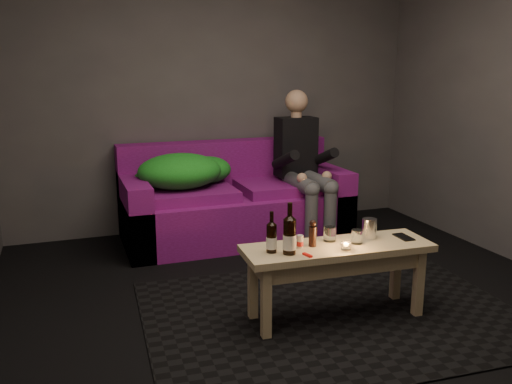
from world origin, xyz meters
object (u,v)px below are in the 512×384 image
sofa (234,204)px  person (303,162)px  steel_cup (369,228)px  coffee_table (337,258)px  beer_bottle_a (272,237)px  beer_bottle_b (290,235)px

sofa → person: person is taller
steel_cup → person: bearing=80.5°
coffee_table → steel_cup: 0.30m
coffee_table → steel_cup: size_ratio=9.49×
beer_bottle_a → beer_bottle_b: 0.11m
coffee_table → beer_bottle_a: bearing=178.2°
sofa → person: 0.75m
person → beer_bottle_b: (-0.87, -1.71, -0.10)m
steel_cup → coffee_table: bearing=-167.5°
steel_cup → beer_bottle_b: bearing=-170.1°
person → beer_bottle_a: (-0.96, -1.65, -0.12)m
person → beer_bottle_a: person is taller
sofa → steel_cup: sofa is taller
beer_bottle_a → coffee_table: bearing=-1.8°
coffee_table → beer_bottle_a: size_ratio=4.82×
coffee_table → steel_cup: bearing=12.5°
sofa → person: (0.62, -0.17, 0.39)m
beer_bottle_a → steel_cup: 0.69m
person → coffee_table: (-0.52, -1.66, -0.30)m
coffee_table → beer_bottle_b: bearing=-172.0°
person → beer_bottle_b: 1.92m
sofa → coffee_table: 1.83m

